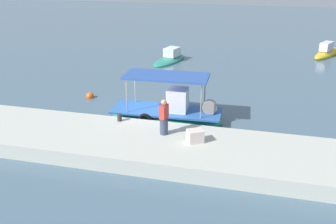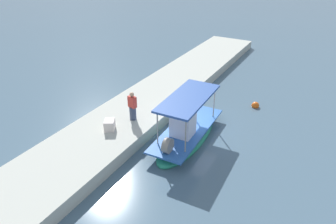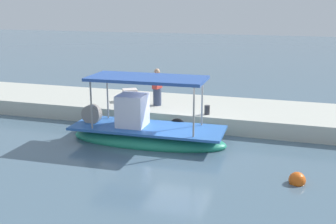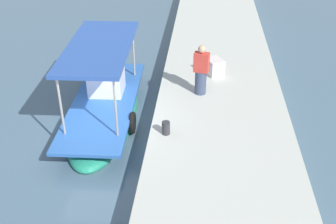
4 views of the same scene
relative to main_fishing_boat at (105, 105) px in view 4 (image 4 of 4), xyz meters
The scene contains 6 objects.
ground_plane 1.42m from the main_fishing_boat, behind, with size 120.00×120.00×0.00m, color #496375.
dock_quay 4.19m from the main_fishing_boat, 108.69° to the right, with size 36.00×4.30×0.73m, color #B8B9AD.
main_fishing_boat is the anchor object (origin of this frame).
fisherman_near_bollard 3.48m from the main_fishing_boat, 79.39° to the right, with size 0.47×0.55×1.77m.
mooring_bollard 3.11m from the main_fishing_boat, 131.38° to the right, with size 0.24×0.24×0.40m, color #2D2D33.
cargo_crate 4.37m from the main_fishing_boat, 59.30° to the right, with size 0.70×0.56×0.59m, color beige.
Camera 4 is at (-10.87, -3.13, 7.60)m, focal length 44.43 mm.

